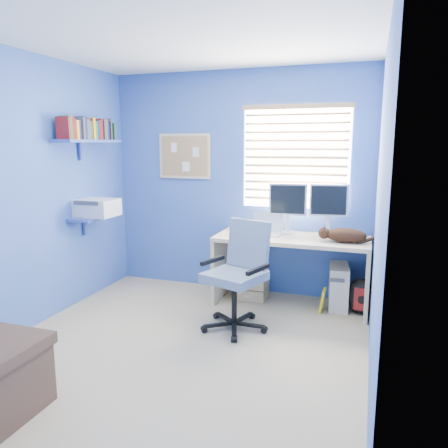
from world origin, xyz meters
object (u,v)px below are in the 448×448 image
(laptop, at_px, (265,225))
(cat, at_px, (346,235))
(tower_pc, at_px, (338,286))
(office_chair, at_px, (238,289))
(desk, at_px, (291,271))

(laptop, xyz_separation_m, cat, (0.83, -0.10, -0.04))
(tower_pc, bearing_deg, office_chair, -141.72)
(laptop, relative_size, cat, 0.83)
(laptop, bearing_deg, tower_pc, 6.64)
(tower_pc, xyz_separation_m, office_chair, (-0.85, -0.83, 0.15))
(desk, height_order, laptop, laptop)
(laptop, bearing_deg, cat, -6.52)
(office_chair, bearing_deg, tower_pc, 44.22)
(desk, height_order, cat, cat)
(desk, relative_size, office_chair, 1.59)
(tower_pc, distance_m, office_chair, 1.20)
(laptop, distance_m, office_chair, 0.89)
(laptop, distance_m, tower_pc, 1.00)
(laptop, height_order, cat, laptop)
(desk, height_order, office_chair, office_chair)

